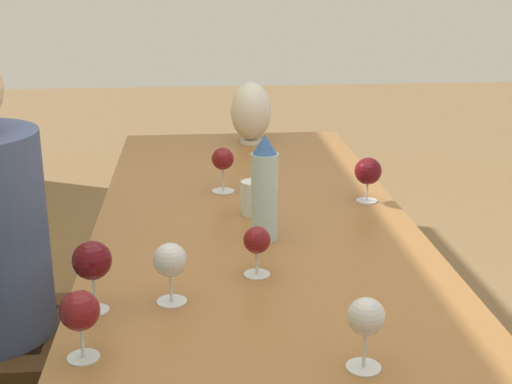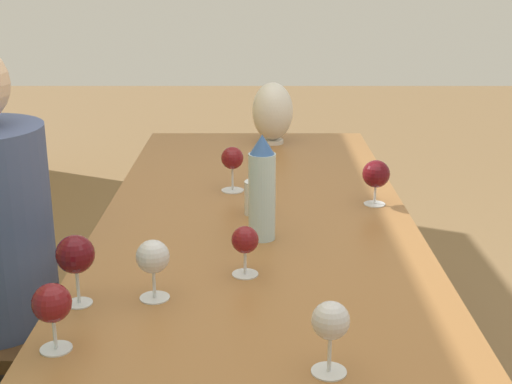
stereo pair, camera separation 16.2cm
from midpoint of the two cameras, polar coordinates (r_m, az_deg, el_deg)
name	(u,v)px [view 1 (the left image)]	position (r m, az deg, el deg)	size (l,w,h in m)	color
dining_table	(263,281)	(1.78, -2.03, -7.21)	(2.67, 0.88, 0.73)	#936033
water_bottle	(265,189)	(1.82, -1.85, 0.22)	(0.07, 0.07, 0.28)	#ADCCD6
water_tumbler	(253,198)	(2.03, -2.52, -0.49)	(0.07, 0.07, 0.10)	silver
vase	(251,112)	(2.83, -2.06, 6.42)	(0.16, 0.16, 0.24)	silver
wine_glass_0	(223,160)	(2.22, -4.76, 2.53)	(0.07, 0.07, 0.14)	silver
wine_glass_1	(80,312)	(1.35, -17.34, -9.24)	(0.07, 0.07, 0.13)	silver
wine_glass_2	(257,242)	(1.62, -2.79, -4.03)	(0.06, 0.06, 0.12)	silver
wine_glass_4	(170,261)	(1.51, -9.96, -5.55)	(0.07, 0.07, 0.13)	silver
wine_glass_5	(368,172)	(2.14, 6.83, 1.59)	(0.08, 0.08, 0.14)	silver
wine_glass_6	(92,261)	(1.50, -16.03, -5.41)	(0.08, 0.08, 0.15)	silver
wine_glass_7	(366,319)	(1.26, 5.12, -10.15)	(0.07, 0.07, 0.14)	silver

